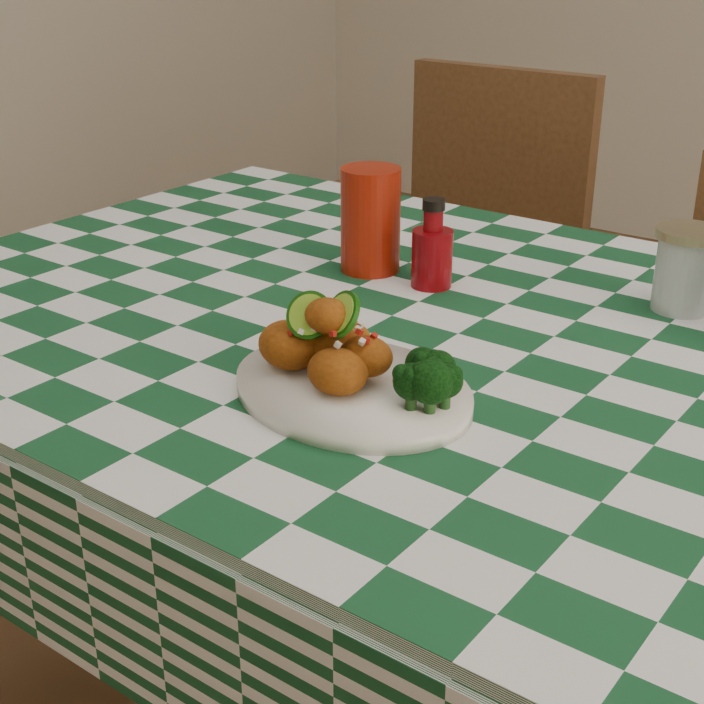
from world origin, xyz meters
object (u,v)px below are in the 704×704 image
Objects in this scene: plate at (352,390)px; ketchup_bottle at (432,243)px; fried_chicken_pile at (333,338)px; dining_table at (446,584)px; red_tumbler at (370,220)px; wooden_chair_left at (448,303)px; mason_jar at (685,270)px.

plate is 0.38m from ketchup_bottle.
ketchup_bottle is at bearing 104.94° from fried_chicken_pile.
plate is at bearing -90.37° from dining_table.
plate is 2.00× the size of fried_chicken_pile.
red_tumbler is at bearing 122.98° from plate.
plate is at bearing -71.11° from ketchup_bottle.
red_tumbler is (-0.21, 0.36, 0.01)m from fried_chicken_pile.
wooden_chair_left reaches higher than ketchup_bottle.
dining_table is at bearing 82.90° from fried_chicken_pile.
dining_table is 0.51m from fried_chicken_pile.
wooden_chair_left is at bearing 113.97° from fried_chicken_pile.
wooden_chair_left is (-0.46, 0.75, 0.09)m from dining_table.
fried_chicken_pile is (-0.03, 0.00, 0.06)m from plate.
red_tumbler is at bearing -69.60° from wooden_chair_left.
mason_jar is at bearing 67.41° from plate.
dining_table is at bearing 89.63° from plate.
fried_chicken_pile is at bearing 180.00° from plate.
ketchup_bottle is at bearing 133.71° from dining_table.
plate is at bearing -112.59° from mason_jar.
fried_chicken_pile is 0.41m from red_tumbler.
plate is at bearing -57.02° from red_tumbler.
fried_chicken_pile is 0.93× the size of red_tumbler.
ketchup_bottle reaches higher than fried_chicken_pile.
fried_chicken_pile is 0.15× the size of wooden_chair_left.
red_tumbler reaches higher than fried_chicken_pile.
ketchup_bottle is (0.11, -0.00, -0.01)m from red_tumbler.
mason_jar is (0.20, 0.25, 0.45)m from dining_table.
dining_table is 0.54m from red_tumbler.
ketchup_bottle is 0.34m from mason_jar.
fried_chicken_pile is 0.53m from mason_jar.
ketchup_bottle reaches higher than dining_table.
dining_table is 11.48× the size of fried_chicken_pile.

